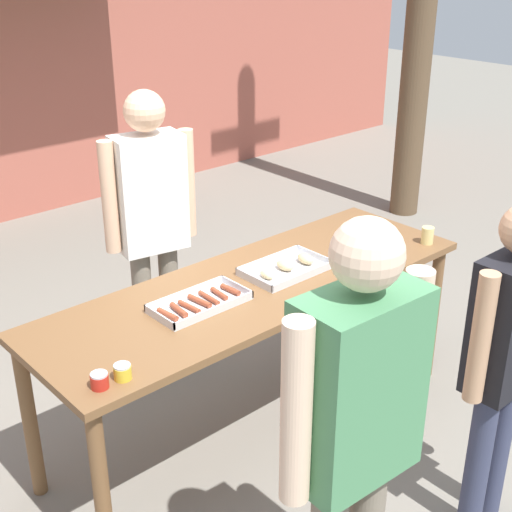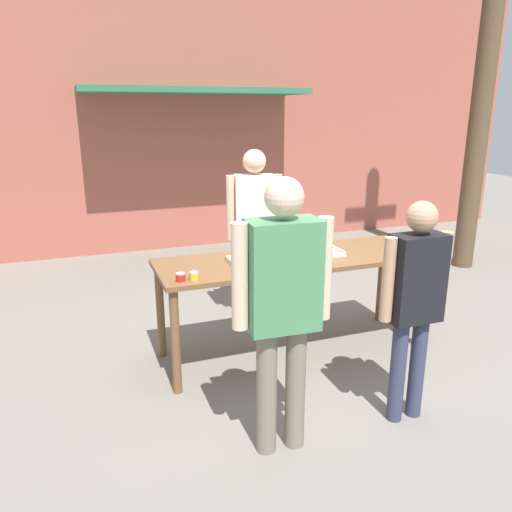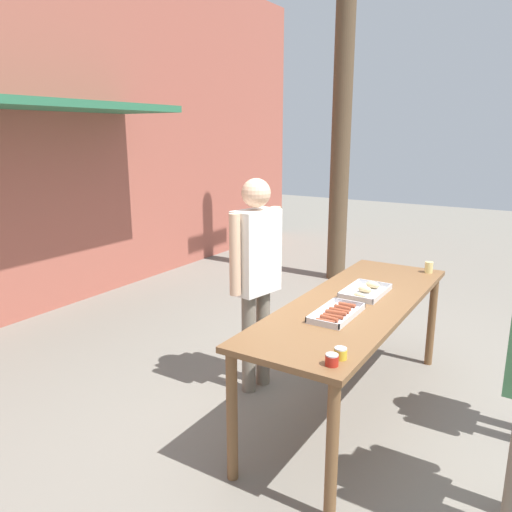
{
  "view_description": "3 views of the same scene",
  "coord_description": "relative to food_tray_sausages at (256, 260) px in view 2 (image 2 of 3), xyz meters",
  "views": [
    {
      "loc": [
        -2.18,
        -2.44,
        2.54
      ],
      "look_at": [
        0.0,
        0.0,
        1.05
      ],
      "focal_mm": 50.0,
      "sensor_mm": 36.0,
      "label": 1
    },
    {
      "loc": [
        -1.78,
        -3.8,
        2.15
      ],
      "look_at": [
        -0.37,
        -0.01,
        0.95
      ],
      "focal_mm": 35.0,
      "sensor_mm": 36.0,
      "label": 2
    },
    {
      "loc": [
        -3.38,
        -1.23,
        2.12
      ],
      "look_at": [
        -0.08,
        0.82,
        1.15
      ],
      "focal_mm": 35.0,
      "sensor_mm": 36.0,
      "label": 3
    }
  ],
  "objects": [
    {
      "name": "ground_plane",
      "position": [
        0.37,
        0.01,
        -0.92
      ],
      "size": [
        24.0,
        24.0,
        0.0
      ],
      "primitive_type": "plane",
      "color": "slate"
    },
    {
      "name": "building_facade_back",
      "position": [
        0.37,
        3.98,
        1.34
      ],
      "size": [
        12.0,
        1.11,
        4.5
      ],
      "color": "#A85647",
      "rests_on": "ground"
    },
    {
      "name": "serving_table",
      "position": [
        0.37,
        0.01,
        -0.12
      ],
      "size": [
        2.42,
        0.79,
        0.9
      ],
      "color": "brown",
      "rests_on": "ground"
    },
    {
      "name": "food_tray_sausages",
      "position": [
        0.0,
        0.0,
        0.0
      ],
      "size": [
        0.48,
        0.24,
        0.04
      ],
      "color": "silver",
      "rests_on": "serving_table"
    },
    {
      "name": "food_tray_buns",
      "position": [
        0.59,
        -0.0,
        0.0
      ],
      "size": [
        0.46,
        0.28,
        0.06
      ],
      "color": "silver",
      "rests_on": "serving_table"
    },
    {
      "name": "condiment_jar_mustard",
      "position": [
        -0.7,
        -0.27,
        0.02
      ],
      "size": [
        0.07,
        0.07,
        0.06
      ],
      "color": "#B22319",
      "rests_on": "serving_table"
    },
    {
      "name": "condiment_jar_ketchup",
      "position": [
        -0.6,
        -0.28,
        0.02
      ],
      "size": [
        0.07,
        0.07,
        0.06
      ],
      "color": "gold",
      "rests_on": "serving_table"
    },
    {
      "name": "beer_cup",
      "position": [
        1.45,
        -0.27,
        0.03
      ],
      "size": [
        0.07,
        0.07,
        0.1
      ],
      "color": "#DBC67A",
      "rests_on": "serving_table"
    },
    {
      "name": "person_server_behind_table",
      "position": [
        0.29,
        0.83,
        0.16
      ],
      "size": [
        0.56,
        0.28,
        1.78
      ],
      "rotation": [
        0.0,
        0.0,
        -0.19
      ],
      "color": "#756B5B",
      "rests_on": "ground"
    },
    {
      "name": "person_customer_holding_hotdog",
      "position": [
        -0.28,
        -1.22,
        0.15
      ],
      "size": [
        0.63,
        0.26,
        1.79
      ],
      "rotation": [
        0.0,
        0.0,
        3.09
      ],
      "color": "#756B5B",
      "rests_on": "ground"
    },
    {
      "name": "person_customer_with_cup",
      "position": [
        0.69,
        -1.22,
        0.04
      ],
      "size": [
        0.53,
        0.21,
        1.59
      ],
      "rotation": [
        0.0,
        0.0,
        3.14
      ],
      "color": "#333851",
      "rests_on": "ground"
    },
    {
      "name": "utility_pole",
      "position": [
        3.74,
        1.56,
        1.66
      ],
      "size": [
        1.1,
        0.27,
        5.05
      ],
      "color": "brown",
      "rests_on": "ground"
    }
  ]
}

